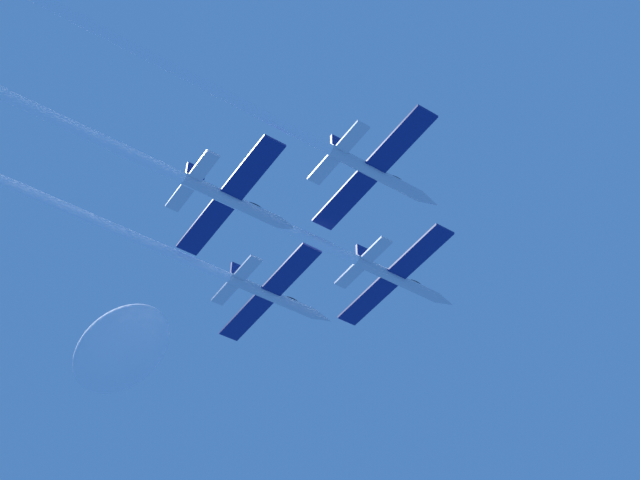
% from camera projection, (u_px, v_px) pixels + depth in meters
% --- Properties ---
extents(jet_lead, '(18.49, 56.87, 3.06)m').
position_uv_depth(jet_lead, '(277.00, 223.00, 96.61)').
color(jet_lead, silver).
extents(jet_left_wing, '(18.49, 52.53, 3.06)m').
position_uv_depth(jet_left_wing, '(163.00, 249.00, 99.04)').
color(jet_left_wing, silver).
extents(jet_right_wing, '(18.49, 51.03, 3.06)m').
position_uv_depth(jet_right_wing, '(265.00, 116.00, 88.24)').
color(jet_right_wing, silver).
extents(jet_slot, '(18.49, 50.51, 3.06)m').
position_uv_depth(jet_slot, '(117.00, 146.00, 88.99)').
color(jet_slot, silver).
extents(cloud_wispy, '(21.52, 11.84, 7.53)m').
position_uv_depth(cloud_wispy, '(120.00, 350.00, 133.71)').
color(cloud_wispy, white).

